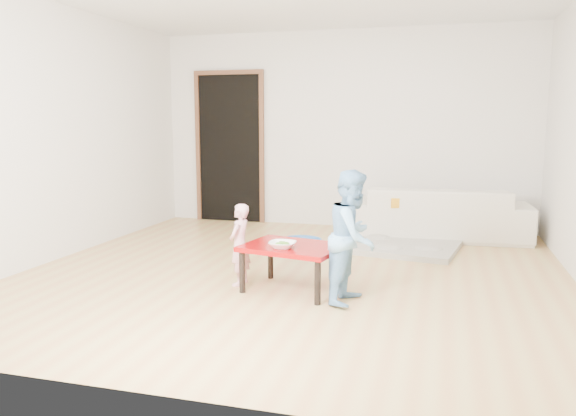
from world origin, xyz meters
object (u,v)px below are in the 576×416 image
at_px(child_blue, 353,237).
at_px(bowl, 283,245).
at_px(sofa, 437,212).
at_px(basin, 301,246).
at_px(red_table, 292,268).
at_px(child_pink, 240,245).

bearing_deg(child_blue, bowl, 97.93).
xyz_separation_m(sofa, basin, (-1.41, -1.21, -0.24)).
distance_m(sofa, child_blue, 2.81).
bearing_deg(child_blue, basin, 37.68).
bearing_deg(basin, child_blue, -62.10).
bearing_deg(basin, red_table, -78.65).
xyz_separation_m(child_pink, basin, (0.21, 1.33, -0.29)).
distance_m(red_table, basin, 1.41).
xyz_separation_m(red_table, basin, (-0.28, 1.38, -0.12)).
bearing_deg(child_blue, red_table, 83.82).
bearing_deg(bowl, child_pink, 157.89).
xyz_separation_m(bowl, basin, (-0.23, 1.51, -0.35)).
bearing_deg(red_table, child_blue, -15.96).
bearing_deg(sofa, child_blue, 74.75).
height_order(sofa, red_table, sofa).
height_order(sofa, bowl, sofa).
bearing_deg(basin, child_pink, -98.95).
relative_size(sofa, bowl, 9.82).
distance_m(red_table, child_pink, 0.51).
bearing_deg(sofa, red_table, 63.45).
relative_size(bowl, basin, 0.48).
distance_m(bowl, basin, 1.57).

